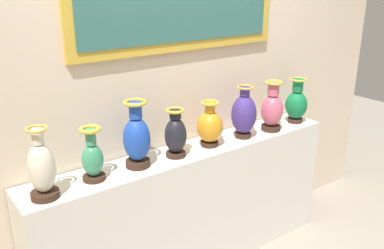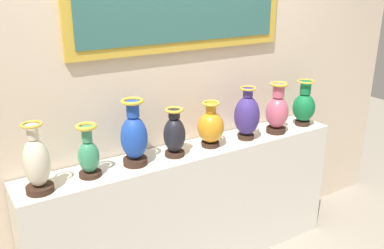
{
  "view_description": "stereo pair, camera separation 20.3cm",
  "coord_description": "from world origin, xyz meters",
  "px_view_note": "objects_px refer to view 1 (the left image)",
  "views": [
    {
      "loc": [
        -1.52,
        -2.04,
        2.0
      ],
      "look_at": [
        0.0,
        0.0,
        1.09
      ],
      "focal_mm": 38.87,
      "sensor_mm": 36.0,
      "label": 1
    },
    {
      "loc": [
        -1.35,
        -2.15,
        2.0
      ],
      "look_at": [
        0.0,
        0.0,
        1.09
      ],
      "focal_mm": 38.87,
      "sensor_mm": 36.0,
      "label": 2
    }
  ],
  "objects_px": {
    "vase_jade": "(92,158)",
    "vase_rose": "(272,109)",
    "vase_onyx": "(176,135)",
    "vase_indigo": "(244,114)",
    "vase_emerald": "(296,103)",
    "vase_ivory": "(42,169)",
    "vase_amber": "(210,126)",
    "vase_sapphire": "(137,138)"
  },
  "relations": [
    {
      "from": "vase_ivory",
      "to": "vase_emerald",
      "type": "xyz_separation_m",
      "value": [
        1.98,
        0.02,
        -0.01
      ]
    },
    {
      "from": "vase_jade",
      "to": "vase_emerald",
      "type": "xyz_separation_m",
      "value": [
        1.69,
        -0.02,
        0.02
      ]
    },
    {
      "from": "vase_ivory",
      "to": "vase_amber",
      "type": "height_order",
      "value": "vase_ivory"
    },
    {
      "from": "vase_ivory",
      "to": "vase_indigo",
      "type": "relative_size",
      "value": 1.03
    },
    {
      "from": "vase_indigo",
      "to": "vase_emerald",
      "type": "distance_m",
      "value": 0.56
    },
    {
      "from": "vase_rose",
      "to": "vase_jade",
      "type": "bearing_deg",
      "value": 178.57
    },
    {
      "from": "vase_indigo",
      "to": "vase_emerald",
      "type": "xyz_separation_m",
      "value": [
        0.55,
        -0.01,
        -0.02
      ]
    },
    {
      "from": "vase_ivory",
      "to": "vase_amber",
      "type": "xyz_separation_m",
      "value": [
        1.13,
        0.04,
        -0.02
      ]
    },
    {
      "from": "vase_indigo",
      "to": "vase_rose",
      "type": "distance_m",
      "value": 0.27
    },
    {
      "from": "vase_jade",
      "to": "vase_amber",
      "type": "distance_m",
      "value": 0.84
    },
    {
      "from": "vase_onyx",
      "to": "vase_amber",
      "type": "xyz_separation_m",
      "value": [
        0.28,
        0.01,
        -0.01
      ]
    },
    {
      "from": "vase_rose",
      "to": "vase_amber",
      "type": "bearing_deg",
      "value": 176.12
    },
    {
      "from": "vase_onyx",
      "to": "vase_indigo",
      "type": "bearing_deg",
      "value": -1.19
    },
    {
      "from": "vase_ivory",
      "to": "vase_onyx",
      "type": "xyz_separation_m",
      "value": [
        0.85,
        0.03,
        -0.02
      ]
    },
    {
      "from": "vase_onyx",
      "to": "vase_amber",
      "type": "height_order",
      "value": "vase_onyx"
    },
    {
      "from": "vase_sapphire",
      "to": "vase_onyx",
      "type": "bearing_deg",
      "value": -2.63
    },
    {
      "from": "vase_onyx",
      "to": "vase_rose",
      "type": "xyz_separation_m",
      "value": [
        0.84,
        -0.03,
        0.02
      ]
    },
    {
      "from": "vase_sapphire",
      "to": "vase_indigo",
      "type": "bearing_deg",
      "value": -1.65
    },
    {
      "from": "vase_onyx",
      "to": "vase_rose",
      "type": "bearing_deg",
      "value": -1.97
    },
    {
      "from": "vase_indigo",
      "to": "vase_onyx",
      "type": "bearing_deg",
      "value": 178.81
    },
    {
      "from": "vase_ivory",
      "to": "vase_rose",
      "type": "bearing_deg",
      "value": 0.13
    },
    {
      "from": "vase_onyx",
      "to": "vase_rose",
      "type": "relative_size",
      "value": 0.84
    },
    {
      "from": "vase_ivory",
      "to": "vase_sapphire",
      "type": "xyz_separation_m",
      "value": [
        0.58,
        0.05,
        0.02
      ]
    },
    {
      "from": "vase_ivory",
      "to": "vase_rose",
      "type": "xyz_separation_m",
      "value": [
        1.69,
        0.0,
        -0.0
      ]
    },
    {
      "from": "vase_amber",
      "to": "vase_indigo",
      "type": "height_order",
      "value": "vase_indigo"
    },
    {
      "from": "vase_sapphire",
      "to": "vase_amber",
      "type": "xyz_separation_m",
      "value": [
        0.55,
        -0.0,
        -0.04
      ]
    },
    {
      "from": "vase_amber",
      "to": "vase_onyx",
      "type": "bearing_deg",
      "value": -178.19
    },
    {
      "from": "vase_ivory",
      "to": "vase_indigo",
      "type": "height_order",
      "value": "vase_ivory"
    },
    {
      "from": "vase_rose",
      "to": "vase_emerald",
      "type": "xyz_separation_m",
      "value": [
        0.29,
        0.01,
        -0.01
      ]
    },
    {
      "from": "vase_indigo",
      "to": "vase_rose",
      "type": "height_order",
      "value": "same"
    },
    {
      "from": "vase_onyx",
      "to": "vase_indigo",
      "type": "height_order",
      "value": "vase_indigo"
    },
    {
      "from": "vase_jade",
      "to": "vase_sapphire",
      "type": "height_order",
      "value": "vase_sapphire"
    },
    {
      "from": "vase_jade",
      "to": "vase_rose",
      "type": "relative_size",
      "value": 0.84
    },
    {
      "from": "vase_onyx",
      "to": "vase_rose",
      "type": "distance_m",
      "value": 0.84
    },
    {
      "from": "vase_jade",
      "to": "vase_emerald",
      "type": "bearing_deg",
      "value": -0.8
    },
    {
      "from": "vase_ivory",
      "to": "vase_emerald",
      "type": "bearing_deg",
      "value": 0.45
    },
    {
      "from": "vase_amber",
      "to": "vase_indigo",
      "type": "bearing_deg",
      "value": -4.11
    },
    {
      "from": "vase_ivory",
      "to": "vase_emerald",
      "type": "height_order",
      "value": "vase_ivory"
    },
    {
      "from": "vase_rose",
      "to": "vase_emerald",
      "type": "distance_m",
      "value": 0.29
    },
    {
      "from": "vase_ivory",
      "to": "vase_indigo",
      "type": "distance_m",
      "value": 1.42
    },
    {
      "from": "vase_emerald",
      "to": "vase_amber",
      "type": "bearing_deg",
      "value": 178.21
    },
    {
      "from": "vase_emerald",
      "to": "vase_ivory",
      "type": "bearing_deg",
      "value": -179.55
    }
  ]
}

